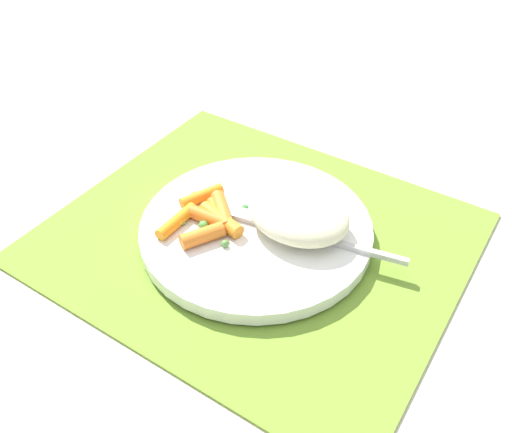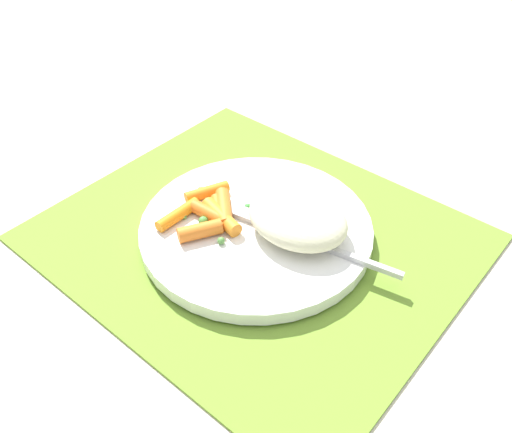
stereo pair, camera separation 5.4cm
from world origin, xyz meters
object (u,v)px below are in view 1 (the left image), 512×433
Objects in this scene: plate at (256,229)px; carrot_portion at (208,218)px; rice_mound at (298,215)px; fork at (287,230)px.

carrot_portion is at bearing 30.96° from plate.
plate is 2.28× the size of rice_mound.
plate is at bearing 24.36° from rice_mound.
carrot_portion is at bearing 22.84° from fork.
plate is 0.05m from rice_mound.
carrot_portion is (0.04, 0.03, 0.01)m from plate.
plate is at bearing 11.02° from fork.
rice_mound is at bearing -152.13° from carrot_portion.
plate is 0.04m from fork.
plate is 2.55× the size of carrot_portion.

